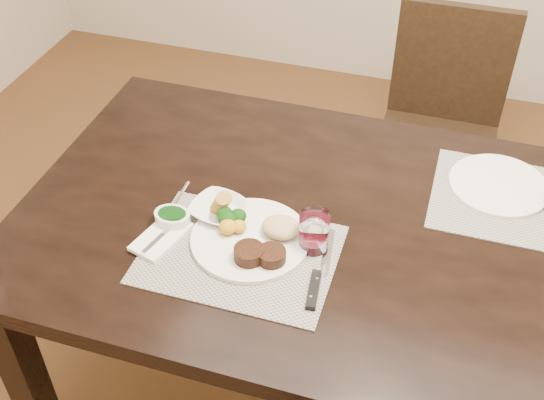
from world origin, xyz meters
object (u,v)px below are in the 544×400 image
(dinner_plate, at_px, (255,238))
(steak_knife, at_px, (317,280))
(cracker_bowl, at_px, (218,209))
(wine_glass_near, at_px, (314,233))
(chair_far, at_px, (441,119))
(far_plate, at_px, (499,185))

(dinner_plate, height_order, steak_knife, dinner_plate)
(cracker_bowl, distance_m, wine_glass_near, 0.26)
(chair_far, height_order, far_plate, chair_far)
(chair_far, relative_size, wine_glass_near, 8.96)
(cracker_bowl, distance_m, far_plate, 0.75)
(chair_far, height_order, steak_knife, chair_far)
(far_plate, bearing_deg, cracker_bowl, -154.19)
(steak_knife, xyz_separation_m, far_plate, (0.38, 0.47, 0.00))
(chair_far, xyz_separation_m, wine_glass_near, (-0.23, -1.03, 0.30))
(dinner_plate, distance_m, cracker_bowl, 0.14)
(chair_far, relative_size, steak_knife, 3.37)
(wine_glass_near, bearing_deg, dinner_plate, -167.22)
(chair_far, bearing_deg, far_plate, -74.09)
(cracker_bowl, bearing_deg, chair_far, 63.87)
(chair_far, height_order, wine_glass_near, chair_far)
(dinner_plate, relative_size, steak_knife, 1.09)
(far_plate, bearing_deg, chair_far, 105.91)
(dinner_plate, height_order, far_plate, dinner_plate)
(steak_knife, xyz_separation_m, wine_glass_near, (-0.04, 0.11, 0.04))
(dinner_plate, distance_m, far_plate, 0.68)
(far_plate, bearing_deg, wine_glass_near, -138.61)
(steak_knife, relative_size, cracker_bowl, 1.65)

